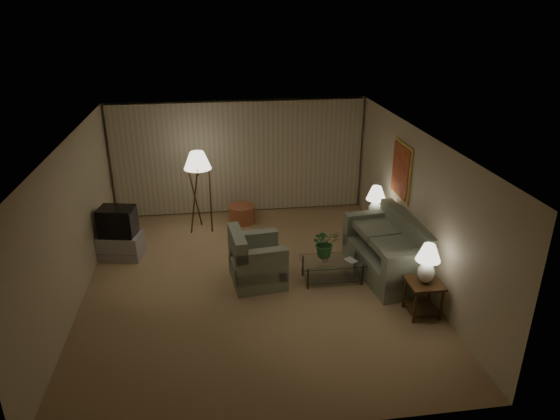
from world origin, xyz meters
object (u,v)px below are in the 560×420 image
at_px(side_table_near, 424,292).
at_px(floor_lamp, 199,190).
at_px(side_table_far, 374,226).
at_px(ottoman, 242,214).
at_px(vase, 325,257).
at_px(armchair, 258,262).
at_px(table_lamp_far, 376,199).
at_px(crt_tv, 117,221).
at_px(tv_cabinet, 121,246).
at_px(sofa, 387,253).
at_px(coffee_table, 332,267).
at_px(table_lamp_near, 428,260).

distance_m(side_table_near, floor_lamp, 5.27).
bearing_deg(side_table_far, floor_lamp, 161.43).
bearing_deg(ottoman, floor_lamp, -161.87).
bearing_deg(side_table_far, side_table_near, -90.00).
relative_size(ottoman, vase, 3.75).
height_order(armchair, side_table_far, armchair).
distance_m(side_table_far, table_lamp_far, 0.60).
height_order(side_table_far, crt_tv, crt_tv).
distance_m(tv_cabinet, ottoman, 2.89).
bearing_deg(ottoman, sofa, -47.65).
distance_m(sofa, floor_lamp, 4.27).
height_order(crt_tv, floor_lamp, floor_lamp).
height_order(armchair, side_table_near, armchair).
bearing_deg(vase, tv_cabinet, 158.99).
height_order(side_table_far, tv_cabinet, side_table_far).
xyz_separation_m(armchair, vase, (1.21, -0.15, 0.09)).
bearing_deg(coffee_table, floor_lamp, 133.04).
bearing_deg(side_table_near, floor_lamp, 133.41).
xyz_separation_m(table_lamp_far, coffee_table, (-1.21, -1.35, -0.73)).
relative_size(table_lamp_near, floor_lamp, 0.37).
relative_size(side_table_far, floor_lamp, 0.33).
distance_m(ottoman, vase, 3.16).
bearing_deg(side_table_near, crt_tv, 152.36).
relative_size(coffee_table, crt_tv, 1.52).
height_order(sofa, floor_lamp, floor_lamp).
xyz_separation_m(sofa, tv_cabinet, (-5.05, 1.37, -0.19)).
xyz_separation_m(armchair, tv_cabinet, (-2.63, 1.32, -0.16)).
bearing_deg(side_table_near, side_table_far, 90.00).
bearing_deg(sofa, coffee_table, -90.66).
distance_m(table_lamp_near, tv_cabinet, 5.92).
bearing_deg(coffee_table, table_lamp_far, 48.04).
xyz_separation_m(tv_cabinet, floor_lamp, (1.59, 1.09, 0.70)).
xyz_separation_m(coffee_table, vase, (-0.15, 0.00, 0.22)).
relative_size(sofa, ottoman, 3.62).
bearing_deg(armchair, tv_cabinet, 56.95).
bearing_deg(floor_lamp, table_lamp_near, -46.59).
relative_size(tv_cabinet, vase, 5.72).
bearing_deg(crt_tv, vase, -8.98).
relative_size(side_table_far, coffee_table, 0.52).
height_order(sofa, table_lamp_near, table_lamp_near).
relative_size(coffee_table, ottoman, 1.88).
bearing_deg(floor_lamp, ottoman, 18.13).
bearing_deg(sofa, armchair, -97.23).
relative_size(tv_cabinet, floor_lamp, 0.51).
relative_size(sofa, side_table_near, 3.67).
bearing_deg(coffee_table, crt_tv, 159.71).
bearing_deg(table_lamp_near, ottoman, 122.99).
xyz_separation_m(sofa, table_lamp_near, (0.15, -1.35, 0.56)).
bearing_deg(sofa, side_table_near, 0.31).
bearing_deg(armchair, table_lamp_far, -71.32).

